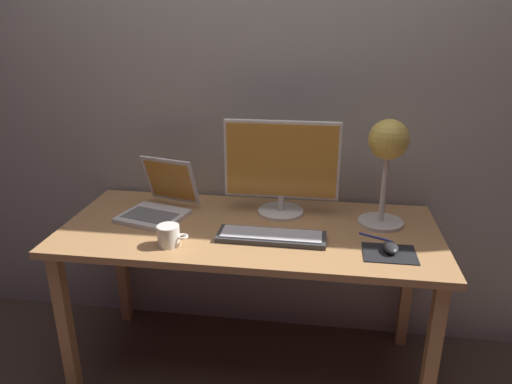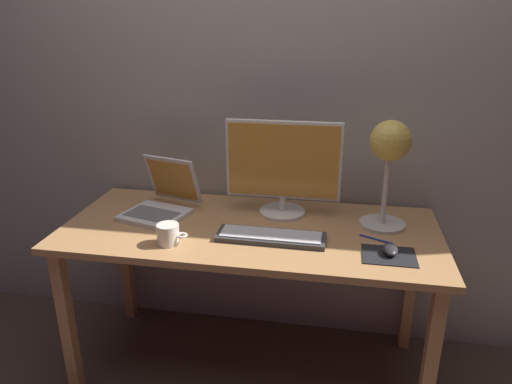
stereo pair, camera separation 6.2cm
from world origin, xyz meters
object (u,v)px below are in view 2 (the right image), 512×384
(keyboard_main, at_px, (271,237))
(desk_lamp, at_px, (389,152))
(laptop, at_px, (163,198))
(mouse, at_px, (390,250))
(pen, at_px, (376,239))
(monitor, at_px, (283,166))
(coffee_mug, at_px, (169,234))

(keyboard_main, height_order, desk_lamp, desk_lamp)
(keyboard_main, height_order, laptop, laptop)
(mouse, bearing_deg, pen, 111.25)
(monitor, bearing_deg, keyboard_main, -92.54)
(coffee_mug, bearing_deg, mouse, 4.24)
(monitor, height_order, pen, monitor)
(monitor, relative_size, desk_lamp, 1.11)
(keyboard_main, bearing_deg, coffee_mug, -164.08)
(desk_lamp, bearing_deg, keyboard_main, -154.46)
(keyboard_main, xyz_separation_m, coffee_mug, (-0.39, -0.11, 0.03))
(coffee_mug, relative_size, pen, 0.88)
(monitor, height_order, coffee_mug, monitor)
(laptop, relative_size, coffee_mug, 3.04)
(keyboard_main, relative_size, laptop, 1.18)
(laptop, bearing_deg, monitor, 7.37)
(monitor, height_order, mouse, monitor)
(keyboard_main, distance_m, coffee_mug, 0.41)
(monitor, relative_size, pen, 3.63)
(monitor, xyz_separation_m, desk_lamp, (0.44, -0.06, 0.10))
(monitor, height_order, laptop, monitor)
(keyboard_main, relative_size, pen, 3.15)
(monitor, xyz_separation_m, laptop, (-0.54, -0.07, -0.16))
(keyboard_main, bearing_deg, monitor, 87.46)
(monitor, distance_m, mouse, 0.59)
(mouse, distance_m, pen, 0.13)
(laptop, distance_m, desk_lamp, 1.01)
(mouse, distance_m, coffee_mug, 0.86)
(mouse, relative_size, coffee_mug, 0.78)
(mouse, relative_size, pen, 0.69)
(laptop, height_order, mouse, laptop)
(monitor, relative_size, mouse, 5.29)
(keyboard_main, height_order, pen, keyboard_main)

